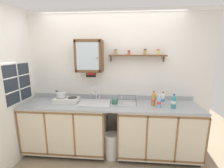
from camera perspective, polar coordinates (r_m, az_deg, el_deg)
name	(u,v)px	position (r m, az deg, el deg)	size (l,w,h in m)	color
floor	(109,161)	(2.92, -1.23, -26.71)	(6.04, 6.04, 0.00)	gray
back_wall	(112,81)	(2.91, -0.14, 1.30)	(3.64, 0.07, 2.55)	silver
lower_cabinet_run	(67,128)	(3.04, -16.24, -15.25)	(1.45, 0.64, 0.91)	black
lower_cabinet_run_right	(157,131)	(2.92, 16.36, -16.49)	(1.37, 0.64, 0.91)	black
countertop	(110,105)	(2.68, -0.77, -7.70)	(3.00, 0.66, 0.03)	#9EA3A8
backsplash	(111,97)	(2.95, -0.20, -4.71)	(3.00, 0.02, 0.08)	#9EA3A8
sink	(95,104)	(2.76, -6.46, -7.53)	(0.56, 0.44, 0.41)	silver
hot_plate_stove	(67,100)	(2.84, -16.42, -5.75)	(0.42, 0.26, 0.09)	silver
saucepan	(61,95)	(2.88, -18.30, -3.75)	(0.27, 0.27, 0.08)	silver
bottle_juice_amber_0	(153,99)	(2.66, 15.08, -5.47)	(0.07, 0.07, 0.25)	gold
bottle_opaque_white_1	(163,99)	(2.76, 18.25, -5.29)	(0.07, 0.07, 0.22)	white
bottle_water_blue_2	(159,102)	(2.60, 16.96, -6.24)	(0.07, 0.07, 0.22)	#8CB7E0
bottle_detergent_teal_3	(174,102)	(2.65, 21.82, -6.09)	(0.08, 0.08, 0.23)	teal
dish_rack	(126,103)	(2.66, 5.19, -7.08)	(0.34, 0.26, 0.15)	#B2B2B7
mug	(115,101)	(2.67, 0.99, -6.43)	(0.13, 0.09, 0.09)	#337259
wall_cabinet	(89,56)	(2.75, -8.35, 10.21)	(0.46, 0.32, 0.55)	brown
spice_shelf	(138,55)	(2.77, 9.43, 10.54)	(0.99, 0.14, 0.22)	brown
warning_sign	(91,71)	(2.91, -7.84, 4.63)	(0.19, 0.01, 0.22)	black
window	(18,83)	(2.99, -31.46, 0.32)	(0.03, 0.66, 0.67)	#262D38
trash_bin	(112,146)	(2.87, -0.18, -21.80)	(0.26, 0.26, 0.45)	silver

